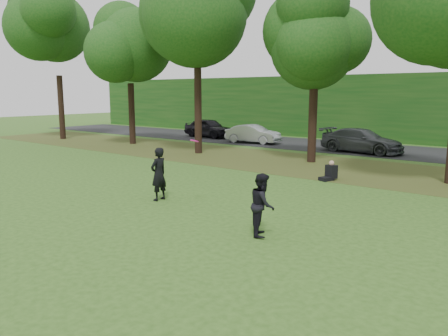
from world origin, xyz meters
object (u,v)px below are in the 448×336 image
at_px(player_left, 159,174).
at_px(frisbee, 194,141).
at_px(player_right, 262,204).
at_px(seated_person, 330,173).

bearing_deg(player_left, frisbee, 89.17).
xyz_separation_m(player_right, frisbee, (-3.19, 0.98, 1.33)).
bearing_deg(player_left, player_right, 76.96).
bearing_deg(seated_person, frisbee, -83.19).
relative_size(player_right, frisbee, 4.55).
bearing_deg(seated_person, player_left, -95.29).
height_order(player_left, seated_person, player_left).
relative_size(frisbee, seated_person, 0.43).
relative_size(player_left, frisbee, 5.09).
bearing_deg(player_right, frisbee, 42.25).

